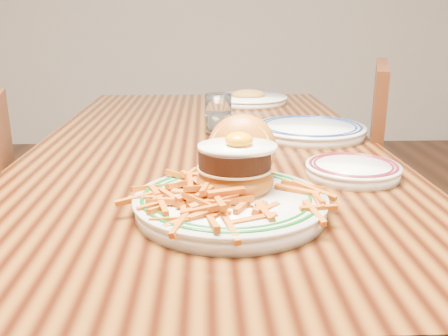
{
  "coord_description": "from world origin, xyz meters",
  "views": [
    {
      "loc": [
        -0.0,
        -1.22,
        1.06
      ],
      "look_at": [
        0.02,
        -0.43,
        0.81
      ],
      "focal_mm": 40.0,
      "sensor_mm": 36.0,
      "label": 1
    }
  ],
  "objects_px": {
    "main_plate": "(233,186)",
    "table": "(208,176)",
    "side_plate": "(353,169)",
    "chair_right": "(412,211)"
  },
  "relations": [
    {
      "from": "main_plate",
      "to": "table",
      "type": "bearing_deg",
      "value": 107.57
    },
    {
      "from": "main_plate",
      "to": "side_plate",
      "type": "xyz_separation_m",
      "value": [
        0.25,
        0.17,
        -0.02
      ]
    },
    {
      "from": "main_plate",
      "to": "chair_right",
      "type": "bearing_deg",
      "value": 59.26
    },
    {
      "from": "chair_right",
      "to": "side_plate",
      "type": "relative_size",
      "value": 4.8
    },
    {
      "from": "chair_right",
      "to": "main_plate",
      "type": "distance_m",
      "value": 0.88
    },
    {
      "from": "main_plate",
      "to": "side_plate",
      "type": "distance_m",
      "value": 0.3
    },
    {
      "from": "table",
      "to": "chair_right",
      "type": "bearing_deg",
      "value": 13.23
    },
    {
      "from": "table",
      "to": "chair_right",
      "type": "height_order",
      "value": "chair_right"
    },
    {
      "from": "main_plate",
      "to": "side_plate",
      "type": "relative_size",
      "value": 1.7
    },
    {
      "from": "chair_right",
      "to": "table",
      "type": "bearing_deg",
      "value": 31.52
    }
  ]
}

